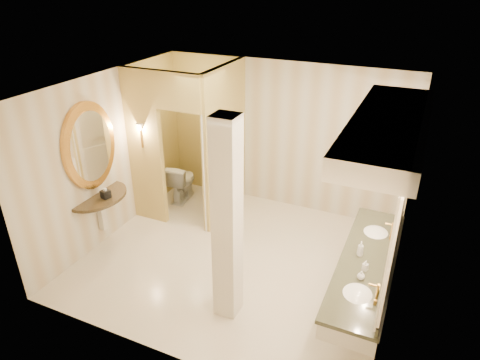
# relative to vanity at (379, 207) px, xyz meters

# --- Properties ---
(floor) EXTENTS (4.50, 4.50, 0.00)m
(floor) POSITION_rel_vanity_xyz_m (-1.98, 0.40, -1.63)
(floor) COLOR beige
(floor) RESTS_ON ground
(ceiling) EXTENTS (4.50, 4.50, 0.00)m
(ceiling) POSITION_rel_vanity_xyz_m (-1.98, 0.40, 1.07)
(ceiling) COLOR white
(ceiling) RESTS_ON wall_back
(wall_back) EXTENTS (4.50, 0.02, 2.70)m
(wall_back) POSITION_rel_vanity_xyz_m (-1.98, 2.40, -0.28)
(wall_back) COLOR beige
(wall_back) RESTS_ON floor
(wall_front) EXTENTS (4.50, 0.02, 2.70)m
(wall_front) POSITION_rel_vanity_xyz_m (-1.98, -1.60, -0.28)
(wall_front) COLOR beige
(wall_front) RESTS_ON floor
(wall_left) EXTENTS (0.02, 4.00, 2.70)m
(wall_left) POSITION_rel_vanity_xyz_m (-4.23, 0.40, -0.28)
(wall_left) COLOR beige
(wall_left) RESTS_ON floor
(wall_right) EXTENTS (0.02, 4.00, 2.70)m
(wall_right) POSITION_rel_vanity_xyz_m (0.27, 0.40, -0.28)
(wall_right) COLOR beige
(wall_right) RESTS_ON floor
(toilet_closet) EXTENTS (1.50, 1.55, 2.70)m
(toilet_closet) POSITION_rel_vanity_xyz_m (-3.10, 1.37, -0.24)
(toilet_closet) COLOR tan
(toilet_closet) RESTS_ON floor
(wall_sconce) EXTENTS (0.14, 0.14, 0.42)m
(wall_sconce) POSITION_rel_vanity_xyz_m (-3.90, 0.83, 0.10)
(wall_sconce) COLOR #C3903E
(wall_sconce) RESTS_ON toilet_closet
(vanity) EXTENTS (0.75, 2.66, 2.09)m
(vanity) POSITION_rel_vanity_xyz_m (0.00, 0.00, 0.00)
(vanity) COLOR beige
(vanity) RESTS_ON floor
(console_shelf) EXTENTS (1.05, 1.05, 1.97)m
(console_shelf) POSITION_rel_vanity_xyz_m (-4.19, -0.05, -0.28)
(console_shelf) COLOR black
(console_shelf) RESTS_ON floor
(pillar) EXTENTS (0.30, 0.30, 2.70)m
(pillar) POSITION_rel_vanity_xyz_m (-1.63, -0.64, -0.28)
(pillar) COLOR beige
(pillar) RESTS_ON floor
(tissue_box) EXTENTS (0.15, 0.15, 0.12)m
(tissue_box) POSITION_rel_vanity_xyz_m (-4.00, -0.07, -0.69)
(tissue_box) COLOR black
(tissue_box) RESTS_ON console_shelf
(toilet) EXTENTS (0.50, 0.78, 0.75)m
(toilet) POSITION_rel_vanity_xyz_m (-3.77, 1.74, -1.25)
(toilet) COLOR white
(toilet) RESTS_ON floor
(soap_bottle_a) EXTENTS (0.08, 0.08, 0.13)m
(soap_bottle_a) POSITION_rel_vanity_xyz_m (-0.03, -0.22, -0.69)
(soap_bottle_a) COLOR beige
(soap_bottle_a) RESTS_ON vanity
(soap_bottle_b) EXTENTS (0.11, 0.11, 0.11)m
(soap_bottle_b) POSITION_rel_vanity_xyz_m (-0.04, -0.40, -0.70)
(soap_bottle_b) COLOR silver
(soap_bottle_b) RESTS_ON vanity
(soap_bottle_c) EXTENTS (0.09, 0.09, 0.20)m
(soap_bottle_c) POSITION_rel_vanity_xyz_m (-0.14, 0.05, -0.65)
(soap_bottle_c) COLOR #C6B28C
(soap_bottle_c) RESTS_ON vanity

